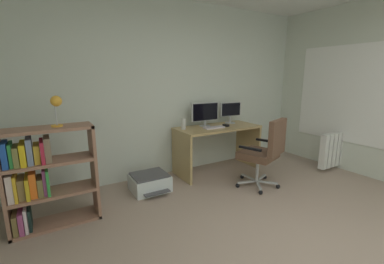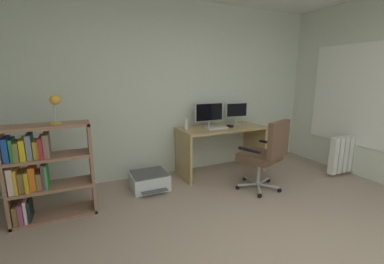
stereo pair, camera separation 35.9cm
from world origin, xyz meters
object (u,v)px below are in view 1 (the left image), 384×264
desktop_speaker (183,124)px  office_chair (265,150)px  keyboard (214,127)px  bookshelf (41,177)px  desk_lamp (56,105)px  printer (150,182)px  monitor_secondary (230,111)px  desk (217,139)px  computer_mouse (226,125)px  monitor_main (205,113)px  radiator (336,149)px

desktop_speaker → office_chair: 1.27m
keyboard → bookshelf: bookshelf is taller
office_chair → desk_lamp: desk_lamp is taller
bookshelf → printer: bookshelf is taller
monitor_secondary → desk_lamp: desk_lamp is taller
printer → desktop_speaker: bearing=19.3°
desk → desk_lamp: size_ratio=4.42×
desk → office_chair: office_chair is taller
computer_mouse → office_chair: 0.85m
monitor_main → keyboard: size_ratio=1.48×
desk → radiator: desk is taller
keyboard → office_chair: office_chair is taller
monitor_secondary → computer_mouse: 0.38m
office_chair → printer: size_ratio=1.92×
monitor_secondary → monitor_main: bearing=-180.0°
desktop_speaker → printer: bearing=-160.7°
desk → desk_lamp: 2.46m
printer → monitor_main: bearing=14.4°
desk_lamp → radiator: size_ratio=0.40×
monitor_secondary → computer_mouse: monitor_secondary is taller
desk → desktop_speaker: size_ratio=8.14×
desk → keyboard: size_ratio=4.07×
desk_lamp → printer: (1.06, 0.26, -1.17)m
monitor_main → radiator: 2.33m
keyboard → computer_mouse: size_ratio=3.40×
computer_mouse → printer: size_ratio=0.19×
desk → office_chair: bearing=-78.5°
monitor_main → desktop_speaker: monitor_main is taller
monitor_main → bookshelf: monitor_main is taller
computer_mouse → bookshelf: bearing=178.7°
bookshelf → desk: bearing=9.0°
bookshelf → computer_mouse: bearing=7.4°
office_chair → desk_lamp: bearing=169.3°
bookshelf → desk_lamp: bearing=-0.0°
keyboard → desktop_speaker: bearing=161.5°
desktop_speaker → desk_lamp: (-1.73, -0.49, 0.44)m
radiator → computer_mouse: bearing=151.9°
bookshelf → monitor_secondary: bearing=10.6°
desk → radiator: 2.05m
monitor_secondary → computer_mouse: size_ratio=3.93×
computer_mouse → radiator: (1.68, -0.90, -0.43)m
desk_lamp → printer: size_ratio=0.60×
keyboard → desk_lamp: (-2.19, -0.33, 0.52)m
printer → keyboard: bearing=3.5°
monitor_secondary → bookshelf: bearing=-169.4°
desk_lamp → desk: bearing=9.8°
keyboard → office_chair: size_ratio=0.34×
office_chair → bookshelf: size_ratio=0.94×
desk → keyboard: keyboard is taller
desktop_speaker → printer: desktop_speaker is taller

